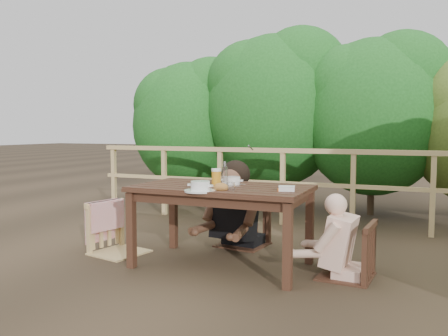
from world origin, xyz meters
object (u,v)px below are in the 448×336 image
at_px(chair_right, 347,224).
at_px(bread_roll, 221,187).
at_px(chair_left, 119,206).
at_px(bottle, 225,174).
at_px(woman, 244,180).
at_px(soup_near, 200,186).
at_px(table, 222,227).
at_px(beer_glass, 216,178).
at_px(chair_far, 243,200).
at_px(tumbler, 231,187).
at_px(diner_right, 351,210).
at_px(soup_far, 232,181).
at_px(butter_tub, 287,189).

distance_m(chair_right, bread_roll, 1.11).
relative_size(chair_left, bottle, 4.15).
bearing_deg(woman, bottle, 104.96).
relative_size(soup_near, bottle, 1.16).
bearing_deg(bottle, bread_roll, -72.38).
bearing_deg(bottle, table, -106.44).
height_order(beer_glass, bottle, bottle).
distance_m(chair_far, bread_roll, 1.09).
bearing_deg(beer_glass, table, 30.07).
bearing_deg(soup_near, tumbler, 21.71).
xyz_separation_m(chair_right, bread_roll, (-0.99, -0.38, 0.31)).
relative_size(soup_near, tumbler, 3.32).
height_order(woman, diner_right, woman).
height_order(chair_left, bottle, chair_left).
bearing_deg(soup_far, diner_right, -1.98).
relative_size(table, chair_right, 1.73).
bearing_deg(soup_near, woman, 91.94).
relative_size(soup_near, butter_tub, 2.04).
xyz_separation_m(chair_left, diner_right, (2.25, 0.14, 0.09)).
bearing_deg(diner_right, soup_near, 115.44).
xyz_separation_m(chair_left, chair_far, (1.03, 0.79, 0.00)).
relative_size(diner_right, beer_glass, 6.80).
height_order(soup_far, beer_glass, beer_glass).
distance_m(table, woman, 0.86).
bearing_deg(soup_near, butter_tub, 18.25).
relative_size(beer_glass, butter_tub, 1.28).
distance_m(table, bottle, 0.48).
distance_m(table, butter_tub, 0.76).
bearing_deg(tumbler, table, 127.62).
distance_m(table, chair_far, 0.78).
relative_size(soup_near, soup_far, 1.06).
relative_size(chair_right, bottle, 3.86).
relative_size(chair_right, bread_roll, 7.01).
xyz_separation_m(soup_near, butter_tub, (0.69, 0.23, -0.02)).
relative_size(chair_left, butter_tub, 7.29).
bearing_deg(tumbler, woman, 105.05).
xyz_separation_m(chair_left, soup_near, (1.07, -0.31, 0.28)).
distance_m(chair_right, bottle, 1.16).
xyz_separation_m(table, tumbler, (0.19, -0.25, 0.40)).
distance_m(table, soup_far, 0.43).
distance_m(bread_roll, beer_glass, 0.30).
height_order(chair_left, bread_roll, chair_left).
height_order(table, beer_glass, beer_glass).
xyz_separation_m(bread_roll, butter_tub, (0.53, 0.16, -0.01)).
height_order(chair_far, bottle, chair_far).
height_order(beer_glass, butter_tub, beer_glass).
height_order(diner_right, bread_roll, diner_right).
relative_size(chair_far, bottle, 4.18).
height_order(chair_right, woman, woman).
height_order(soup_near, butter_tub, soup_near).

